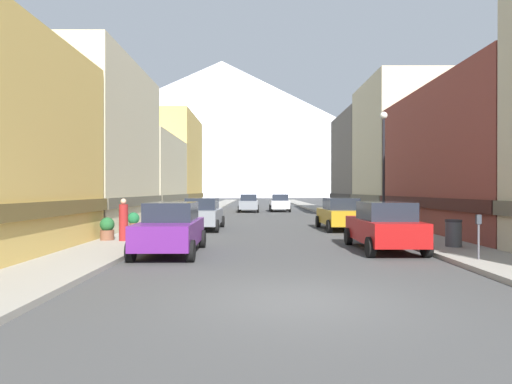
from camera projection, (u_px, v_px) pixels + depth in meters
ground_plane at (298, 301)px, 8.54m from camera, size 400.00×400.00×0.00m
sidewalk_left at (202, 211)px, 43.53m from camera, size 2.50×100.00×0.15m
sidewalk_right at (325, 211)px, 43.55m from camera, size 2.50×100.00×0.15m
storefront_left_1 at (67, 150)px, 24.15m from camera, size 8.29×10.58×9.28m
storefront_left_2 at (123, 178)px, 35.46m from camera, size 8.95×11.30×6.69m
storefront_left_3 at (151, 165)px, 47.04m from camera, size 10.01×11.72×10.33m
storefront_right_1 at (483, 163)px, 21.64m from camera, size 6.63×13.39×7.43m
storefront_right_2 at (425, 153)px, 32.86m from camera, size 9.62×8.74×10.50m
storefront_right_3 at (385, 165)px, 42.56m from camera, size 9.38×10.32×9.77m
car_left_0 at (170, 228)px, 14.82m from camera, size 2.13×4.43×1.78m
car_left_1 at (202, 214)px, 23.80m from camera, size 2.11×4.42×1.78m
car_right_0 at (383, 226)px, 15.60m from camera, size 2.07×4.40×1.78m
car_right_1 at (339, 214)px, 23.73m from camera, size 2.18×4.45×1.78m
car_driving_0 at (248, 203)px, 43.47m from camera, size 2.06×4.40×1.78m
car_driving_1 at (279, 203)px, 44.37m from camera, size 2.06×4.40×1.78m
parking_meter_near at (478, 230)px, 12.72m from camera, size 0.14×0.10×1.33m
trash_bin_right at (453, 233)px, 15.63m from camera, size 0.59×0.59×0.98m
potted_plant_0 at (106, 228)px, 17.67m from camera, size 0.59×0.59×0.94m
potted_plant_1 at (133, 220)px, 21.44m from camera, size 0.60×0.60×0.95m
pedestrian_0 at (123, 221)px, 17.42m from camera, size 0.36×0.36×1.71m
streetlamp_right at (383, 154)px, 20.82m from camera, size 0.36×0.36×5.86m
mountain_backdrop at (221, 127)px, 268.32m from camera, size 300.45×300.45×83.09m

